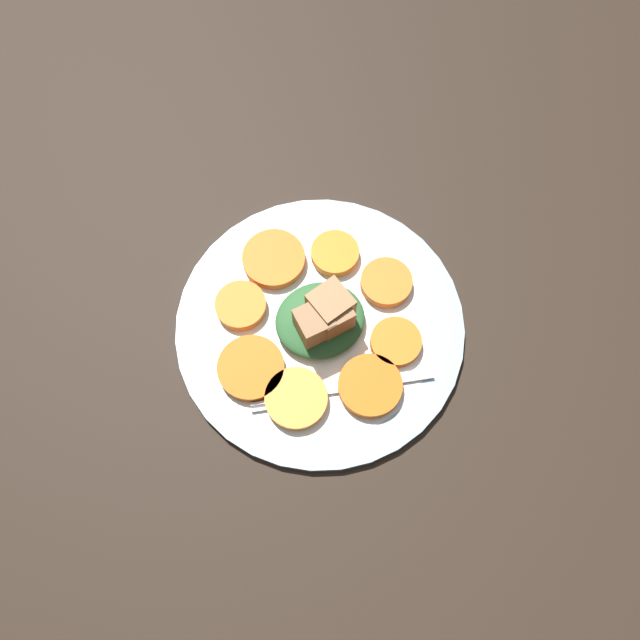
# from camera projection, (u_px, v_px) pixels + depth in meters

# --- Properties ---
(table_slab) EXTENTS (1.20, 1.20, 0.02)m
(table_slab) POSITION_uv_depth(u_px,v_px,m) (320.00, 330.00, 0.68)
(table_slab) COLOR black
(table_slab) RESTS_ON ground
(plate) EXTENTS (0.31, 0.31, 0.01)m
(plate) POSITION_uv_depth(u_px,v_px,m) (320.00, 325.00, 0.67)
(plate) COLOR #99B7D1
(plate) RESTS_ON table_slab
(carrot_slice_0) EXTENTS (0.05, 0.05, 0.01)m
(carrot_slice_0) POSITION_uv_depth(u_px,v_px,m) (241.00, 305.00, 0.66)
(carrot_slice_0) COLOR orange
(carrot_slice_0) RESTS_ON plate
(carrot_slice_1) EXTENTS (0.07, 0.07, 0.01)m
(carrot_slice_1) POSITION_uv_depth(u_px,v_px,m) (251.00, 368.00, 0.64)
(carrot_slice_1) COLOR #D45F12
(carrot_slice_1) RESTS_ON plate
(carrot_slice_2) EXTENTS (0.06, 0.06, 0.01)m
(carrot_slice_2) POSITION_uv_depth(u_px,v_px,m) (296.00, 399.00, 0.63)
(carrot_slice_2) COLOR #F99438
(carrot_slice_2) RESTS_ON plate
(carrot_slice_3) EXTENTS (0.07, 0.07, 0.01)m
(carrot_slice_3) POSITION_uv_depth(u_px,v_px,m) (370.00, 386.00, 0.63)
(carrot_slice_3) COLOR #D56014
(carrot_slice_3) RESTS_ON plate
(carrot_slice_4) EXTENTS (0.05, 0.05, 0.01)m
(carrot_slice_4) POSITION_uv_depth(u_px,v_px,m) (396.00, 342.00, 0.65)
(carrot_slice_4) COLOR orange
(carrot_slice_4) RESTS_ON plate
(carrot_slice_5) EXTENTS (0.06, 0.06, 0.01)m
(carrot_slice_5) POSITION_uv_depth(u_px,v_px,m) (386.00, 282.00, 0.67)
(carrot_slice_5) COLOR orange
(carrot_slice_5) RESTS_ON plate
(carrot_slice_6) EXTENTS (0.05, 0.05, 0.01)m
(carrot_slice_6) POSITION_uv_depth(u_px,v_px,m) (335.00, 253.00, 0.68)
(carrot_slice_6) COLOR orange
(carrot_slice_6) RESTS_ON plate
(carrot_slice_7) EXTENTS (0.07, 0.07, 0.01)m
(carrot_slice_7) POSITION_uv_depth(u_px,v_px,m) (274.00, 259.00, 0.68)
(carrot_slice_7) COLOR orange
(carrot_slice_7) RESTS_ON plate
(center_pile) EXTENTS (0.09, 0.09, 0.06)m
(center_pile) POSITION_uv_depth(u_px,v_px,m) (323.00, 317.00, 0.64)
(center_pile) COLOR #2D6033
(center_pile) RESTS_ON plate
(fork) EXTENTS (0.19, 0.05, 0.00)m
(fork) POSITION_uv_depth(u_px,v_px,m) (338.00, 388.00, 0.63)
(fork) COLOR silver
(fork) RESTS_ON plate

